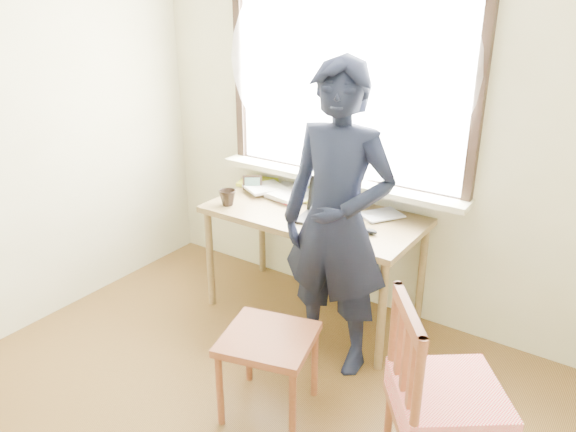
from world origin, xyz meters
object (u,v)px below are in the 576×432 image
Objects in this scene: desk at (314,223)px; laptop at (329,210)px; mug_dark at (228,198)px; work_chair at (268,347)px; side_chair at (443,404)px; person at (337,222)px; mug_white at (324,195)px.

laptop is (0.14, -0.03, 0.14)m from desk.
mug_dark reaches higher than work_chair.
person reaches higher than side_chair.
mug_white is at bearing 103.30° from desk.
desk is at bearing 141.66° from side_chair.
side_chair reaches higher than mug_white.
person reaches higher than laptop.
mug_white is at bearing 123.75° from person.
desk is 0.78× the size of person.
mug_dark is at bearing 139.72° from work_chair.
side_chair reaches higher than mug_dark.
laptop reaches higher than side_chair.
laptop is 0.31m from mug_white.
mug_dark reaches higher than mug_white.
side_chair is at bearing -38.53° from person.
mug_white is 0.23× the size of work_chair.
mug_dark is 0.21× the size of work_chair.
side_chair is (1.28, -1.02, -0.17)m from desk.
mug_white is 0.67m from mug_dark.
mug_dark is (-0.56, -0.22, 0.13)m from desk.
side_chair is 0.54× the size of person.
mug_dark reaches higher than desk.
person reaches higher than desk.
laptop reaches higher than mug_white.
desk is 0.26m from mug_white.
desk reaches higher than work_chair.
side_chair reaches higher than desk.
laptop is at bearing -12.43° from desk.
laptop reaches higher than work_chair.
person is (0.94, -0.15, 0.10)m from mug_dark.
side_chair is (0.96, -0.05, 0.13)m from work_chair.
person reaches higher than mug_dark.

